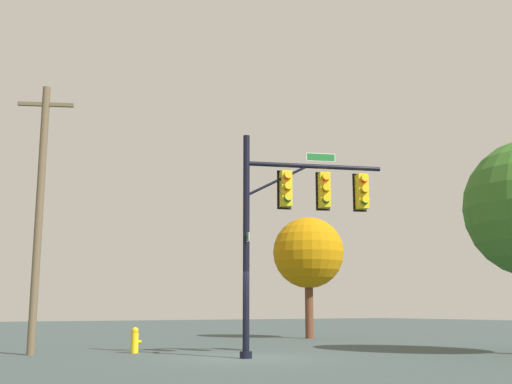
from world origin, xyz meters
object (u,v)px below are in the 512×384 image
at_px(utility_pole, 39,211).
at_px(tree_mid, 308,253).
at_px(fire_hydrant, 135,340).
at_px(signal_pole_assembly, 300,206).

relative_size(utility_pole, tree_mid, 1.47).
height_order(fire_hydrant, tree_mid, tree_mid).
bearing_deg(tree_mid, fire_hydrant, -153.29).
relative_size(signal_pole_assembly, utility_pole, 0.77).
xyz_separation_m(signal_pole_assembly, fire_hydrant, (-3.54, 4.37, -4.13)).
bearing_deg(signal_pole_assembly, tree_mid, 52.88).
height_order(utility_pole, fire_hydrant, utility_pole).
xyz_separation_m(utility_pole, tree_mid, (14.13, 4.68, -0.39)).
distance_m(fire_hydrant, tree_mid, 12.93).
relative_size(signal_pole_assembly, tree_mid, 1.13).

